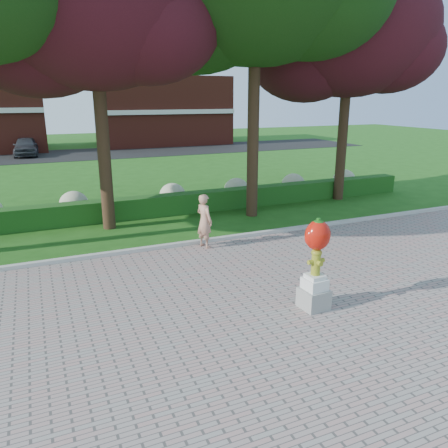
% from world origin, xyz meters
% --- Properties ---
extents(ground, '(100.00, 100.00, 0.00)m').
position_xyz_m(ground, '(0.00, 0.00, 0.00)').
color(ground, '#1D4F13').
rests_on(ground, ground).
extents(walkway, '(40.00, 14.00, 0.04)m').
position_xyz_m(walkway, '(0.00, -4.00, 0.02)').
color(walkway, gray).
rests_on(walkway, ground).
extents(curb, '(40.00, 0.18, 0.15)m').
position_xyz_m(curb, '(0.00, 3.00, 0.07)').
color(curb, '#ADADA5').
rests_on(curb, ground).
extents(lawn_hedge, '(24.00, 0.70, 0.80)m').
position_xyz_m(lawn_hedge, '(0.00, 7.00, 0.40)').
color(lawn_hedge, '#1C4714').
rests_on(lawn_hedge, ground).
extents(hydrangea_row, '(20.10, 1.10, 0.99)m').
position_xyz_m(hydrangea_row, '(0.57, 8.00, 0.55)').
color(hydrangea_row, '#AAAF86').
rests_on(hydrangea_row, ground).
extents(street, '(50.00, 8.00, 0.02)m').
position_xyz_m(street, '(0.00, 28.00, 0.01)').
color(street, black).
rests_on(street, ground).
extents(building_right, '(12.00, 8.00, 6.40)m').
position_xyz_m(building_right, '(8.00, 34.00, 3.20)').
color(building_right, maroon).
rests_on(building_right, ground).
extents(tree_mid_left, '(8.25, 7.04, 10.69)m').
position_xyz_m(tree_mid_left, '(-2.10, 6.08, 7.30)').
color(tree_mid_left, black).
rests_on(tree_mid_left, ground).
extents(tree_far_right, '(7.88, 6.72, 10.21)m').
position_xyz_m(tree_far_right, '(8.40, 6.58, 6.97)').
color(tree_far_right, black).
rests_on(tree_far_right, ground).
extents(hydrant_sculpture, '(0.61, 0.60, 2.08)m').
position_xyz_m(hydrant_sculpture, '(1.10, -2.20, 1.14)').
color(hydrant_sculpture, gray).
rests_on(hydrant_sculpture, walkway).
extents(woman, '(0.59, 0.72, 1.69)m').
position_xyz_m(woman, '(0.37, 2.60, 0.88)').
color(woman, tan).
rests_on(woman, walkway).
extents(parked_car, '(1.93, 4.39, 1.47)m').
position_xyz_m(parked_car, '(-4.69, 28.82, 0.76)').
color(parked_car, '#3A3C41').
rests_on(parked_car, street).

